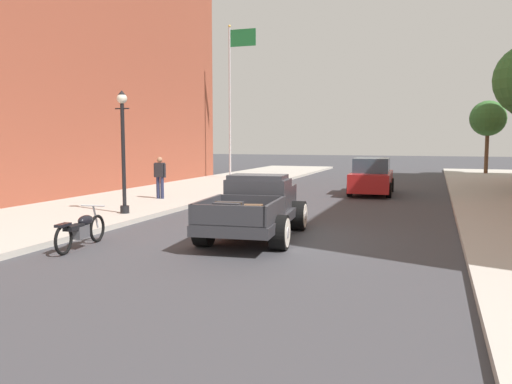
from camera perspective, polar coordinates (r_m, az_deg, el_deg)
ground_plane at (r=13.26m, az=1.89°, el=-4.99°), size 140.00×140.00×0.00m
sidewalk_left at (r=16.84m, az=-22.42°, el=-2.86°), size 5.50×64.00×0.15m
hotrod_truck_gunmetal at (r=13.35m, az=0.15°, el=-1.63°), size 2.47×5.04×1.58m
motorcycle_parked at (r=12.50m, az=-18.69°, el=-3.90°), size 0.62×2.11×0.93m
car_background_red at (r=24.06m, az=12.61°, el=1.57°), size 2.00×4.37×1.65m
pedestrian_sidewalk_left at (r=20.80m, az=-10.53°, el=1.85°), size 0.53×0.22×1.65m
street_lamp_near at (r=16.81m, az=-14.42°, el=5.29°), size 0.50×0.32×3.85m
flagpole at (r=31.88m, az=-2.52°, el=11.71°), size 1.74×0.16×9.16m
street_tree_farthest at (r=39.37m, az=24.17°, el=7.37°), size 2.43×2.43×5.00m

